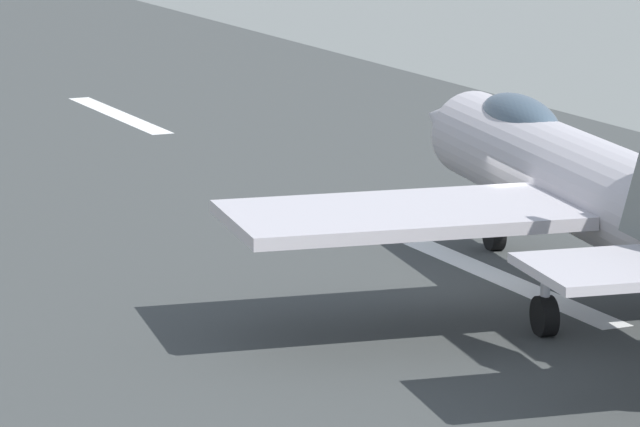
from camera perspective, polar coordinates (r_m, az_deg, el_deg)
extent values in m
plane|color=slate|center=(39.48, 5.87, -2.16)|extent=(400.00, 400.00, 0.00)
cube|color=#3C3F3E|center=(39.48, 5.87, -2.14)|extent=(240.00, 26.00, 0.02)
cube|color=white|center=(39.81, 5.58, -2.00)|extent=(8.00, 0.70, 0.00)
cube|color=white|center=(61.23, -5.96, 2.91)|extent=(8.00, 0.70, 0.00)
cylinder|color=#B5B0B5|center=(37.58, 7.93, 0.77)|extent=(13.17, 4.04, 1.93)
cone|color=#B5B0B5|center=(44.92, 3.84, 2.68)|extent=(3.24, 2.11, 1.64)
ellipsoid|color=#3F5160|center=(40.80, 5.90, 2.73)|extent=(3.73, 1.68, 1.10)
cube|color=#B5B0B5|center=(35.23, 2.39, -0.04)|extent=(4.40, 6.83, 0.24)
cube|color=#B5B0B5|center=(30.65, 8.80, -1.62)|extent=(2.83, 3.16, 0.16)
cylinder|color=silver|center=(42.46, 5.17, -0.17)|extent=(0.18, 0.18, 1.40)
cylinder|color=black|center=(42.53, 5.16, -0.59)|extent=(0.80, 0.42, 0.76)
cylinder|color=silver|center=(35.72, 6.65, -2.52)|extent=(0.18, 0.18, 1.40)
cylinder|color=black|center=(35.80, 6.64, -3.02)|extent=(0.80, 0.42, 0.76)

